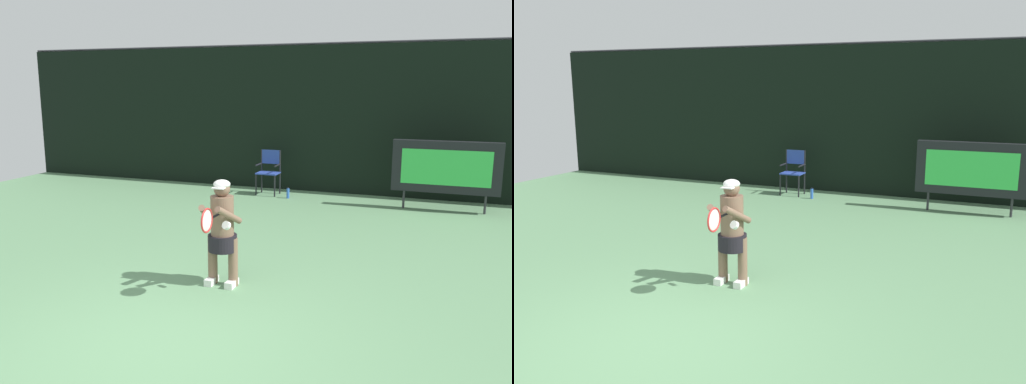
{
  "view_description": "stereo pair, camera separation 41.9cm",
  "coord_description": "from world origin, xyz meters",
  "views": [
    {
      "loc": [
        2.73,
        -4.38,
        2.67
      ],
      "look_at": [
        -0.04,
        3.03,
        1.05
      ],
      "focal_mm": 37.1,
      "sensor_mm": 36.0,
      "label": 1
    },
    {
      "loc": [
        3.12,
        -4.23,
        2.67
      ],
      "look_at": [
        -0.04,
        3.03,
        1.05
      ],
      "focal_mm": 37.1,
      "sensor_mm": 36.0,
      "label": 2
    }
  ],
  "objects": [
    {
      "name": "water_bottle",
      "position": [
        -0.87,
        7.41,
        0.12
      ],
      "size": [
        0.07,
        0.07,
        0.27
      ],
      "color": "blue",
      "rests_on": "ground"
    },
    {
      "name": "tennis_racket",
      "position": [
        -0.02,
        1.28,
        1.04
      ],
      "size": [
        0.03,
        0.6,
        0.31
      ],
      "rotation": [
        0.0,
        0.0,
        0.19
      ],
      "color": "black"
    },
    {
      "name": "ground",
      "position": [
        0.0,
        -0.19,
        -0.01
      ],
      "size": [
        18.0,
        22.0,
        0.03
      ],
      "color": "#5E8C60"
    },
    {
      "name": "scoreboard",
      "position": [
        2.62,
        7.35,
        0.95
      ],
      "size": [
        2.2,
        0.21,
        1.5
      ],
      "color": "black",
      "rests_on": "ground"
    },
    {
      "name": "backdrop_screen",
      "position": [
        0.0,
        8.5,
        1.81
      ],
      "size": [
        18.0,
        0.12,
        3.66
      ],
      "color": "black",
      "rests_on": "ground"
    },
    {
      "name": "tennis_player",
      "position": [
        -0.07,
        1.82,
        0.78
      ],
      "size": [
        0.53,
        0.61,
        1.44
      ],
      "color": "white",
      "rests_on": "ground"
    },
    {
      "name": "umpire_chair",
      "position": [
        -1.46,
        7.72,
        0.62
      ],
      "size": [
        0.52,
        0.44,
        1.08
      ],
      "color": "black",
      "rests_on": "ground"
    }
  ]
}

